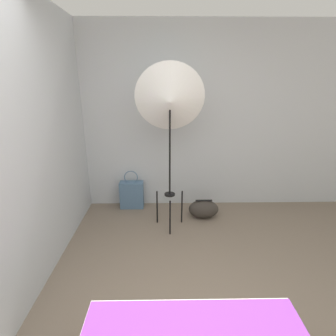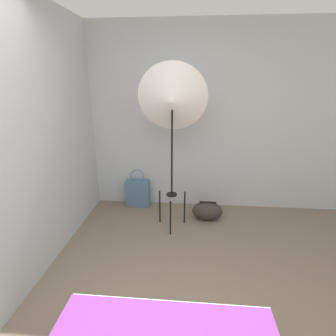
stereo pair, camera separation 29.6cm
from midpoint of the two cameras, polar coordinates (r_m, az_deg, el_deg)
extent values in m
cube|color=#B7BCC1|center=(3.78, 5.40, 10.34)|extent=(8.00, 0.05, 2.60)
cube|color=#B7BCC1|center=(2.61, -25.21, 4.84)|extent=(0.05, 8.00, 2.60)
cube|color=#702D8E|center=(1.84, 4.80, -32.04)|extent=(1.33, 0.41, 0.04)
cylinder|color=black|center=(3.28, 3.17, -10.87)|extent=(0.02, 0.02, 0.46)
cylinder|color=black|center=(3.54, 0.63, -8.48)|extent=(0.02, 0.02, 0.46)
cylinder|color=black|center=(3.53, 6.06, -8.65)|extent=(0.02, 0.02, 0.46)
cylinder|color=black|center=(3.34, 3.36, -5.82)|extent=(0.13, 0.13, 0.02)
cylinder|color=black|center=(3.15, 3.56, 3.90)|extent=(0.02, 0.02, 1.17)
cone|color=white|center=(3.05, 3.78, 14.57)|extent=(0.82, 0.38, 0.83)
cube|color=slate|center=(4.01, -4.47, -5.56)|extent=(0.35, 0.17, 0.41)
torus|color=slate|center=(3.90, -4.57, -1.80)|extent=(0.20, 0.01, 0.20)
ellipsoid|color=#332D28|center=(3.71, 10.87, -9.21)|extent=(0.41, 0.26, 0.26)
cube|color=black|center=(3.65, 11.00, -7.37)|extent=(0.23, 0.04, 0.01)
camera|label=1|loc=(0.15, -87.14, 0.97)|focal=28.00mm
camera|label=2|loc=(0.15, 92.86, -0.97)|focal=28.00mm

